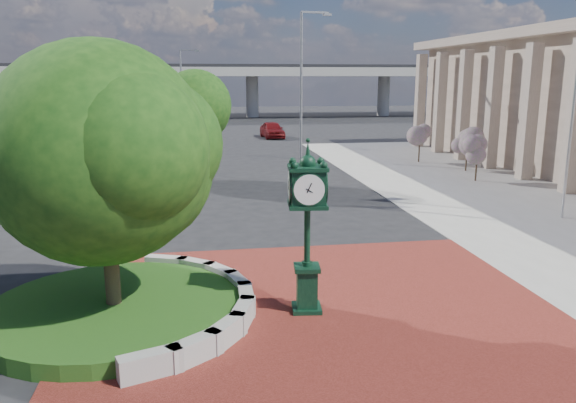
# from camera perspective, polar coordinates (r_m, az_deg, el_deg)

# --- Properties ---
(ground) EXTENTS (200.00, 200.00, 0.00)m
(ground) POSITION_cam_1_polar(r_m,az_deg,el_deg) (14.72, 2.82, -10.48)
(ground) COLOR black
(ground) RESTS_ON ground
(plaza) EXTENTS (12.00, 12.00, 0.04)m
(plaza) POSITION_cam_1_polar(r_m,az_deg,el_deg) (13.82, 3.68, -11.99)
(plaza) COLOR maroon
(plaza) RESTS_ON ground
(planter_wall) EXTENTS (2.96, 6.77, 0.54)m
(planter_wall) POSITION_cam_1_polar(r_m,az_deg,el_deg) (14.34, -7.99, -10.06)
(planter_wall) COLOR #9E9B93
(planter_wall) RESTS_ON ground
(grass_bed) EXTENTS (6.10, 6.10, 0.40)m
(grass_bed) POSITION_cam_1_polar(r_m,az_deg,el_deg) (14.54, -17.20, -10.50)
(grass_bed) COLOR #1A4313
(grass_bed) RESTS_ON ground
(overpass) EXTENTS (90.00, 12.00, 7.50)m
(overpass) POSITION_cam_1_polar(r_m,az_deg,el_deg) (83.30, -7.35, 12.96)
(overpass) COLOR #9E9B93
(overpass) RESTS_ON ground
(tree_planter) EXTENTS (5.20, 5.20, 6.33)m
(tree_planter) POSITION_cam_1_polar(r_m,az_deg,el_deg) (13.59, -18.15, 3.34)
(tree_planter) COLOR #38281C
(tree_planter) RESTS_ON ground
(tree_street) EXTENTS (4.40, 4.40, 5.45)m
(tree_street) POSITION_cam_1_polar(r_m,az_deg,el_deg) (31.38, -11.20, 7.69)
(tree_street) COLOR #38281C
(tree_street) RESTS_ON ground
(post_clock) EXTENTS (0.97, 0.97, 4.28)m
(post_clock) POSITION_cam_1_polar(r_m,az_deg,el_deg) (13.59, 1.98, -1.95)
(post_clock) COLOR black
(post_clock) RESTS_ON ground
(parked_car) EXTENTS (2.22, 4.75, 1.57)m
(parked_car) POSITION_cam_1_polar(r_m,az_deg,el_deg) (54.71, -1.62, 7.30)
(parked_car) COLOR #5E0D0F
(parked_car) RESTS_ON ground
(flagpole_b) EXTENTS (1.53, 0.22, 9.79)m
(flagpole_b) POSITION_cam_1_polar(r_m,az_deg,el_deg) (25.34, 27.12, 9.52)
(flagpole_b) COLOR silver
(flagpole_b) RESTS_ON ground
(street_lamp_near) EXTENTS (2.27, 0.62, 10.18)m
(street_lamp_near) POSITION_cam_1_polar(r_m,az_deg,el_deg) (40.28, 1.69, 12.82)
(street_lamp_near) COLOR slate
(street_lamp_near) RESTS_ON ground
(street_lamp_far) EXTENTS (1.83, 0.41, 8.17)m
(street_lamp_far) POSITION_cam_1_polar(r_m,az_deg,el_deg) (52.73, -10.54, 11.27)
(street_lamp_far) COLOR slate
(street_lamp_far) RESTS_ON ground
(shrub_near) EXTENTS (1.20, 1.20, 2.20)m
(shrub_near) POSITION_cam_1_polar(r_m,az_deg,el_deg) (33.13, 18.68, 4.65)
(shrub_near) COLOR #38281C
(shrub_near) RESTS_ON ground
(shrub_mid) EXTENTS (1.20, 1.20, 2.20)m
(shrub_mid) POSITION_cam_1_polar(r_m,az_deg,el_deg) (36.55, 17.75, 5.39)
(shrub_mid) COLOR #38281C
(shrub_mid) RESTS_ON ground
(shrub_far) EXTENTS (1.20, 1.20, 2.20)m
(shrub_far) POSITION_cam_1_polar(r_m,az_deg,el_deg) (39.60, 13.23, 6.16)
(shrub_far) COLOR #38281C
(shrub_far) RESTS_ON ground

